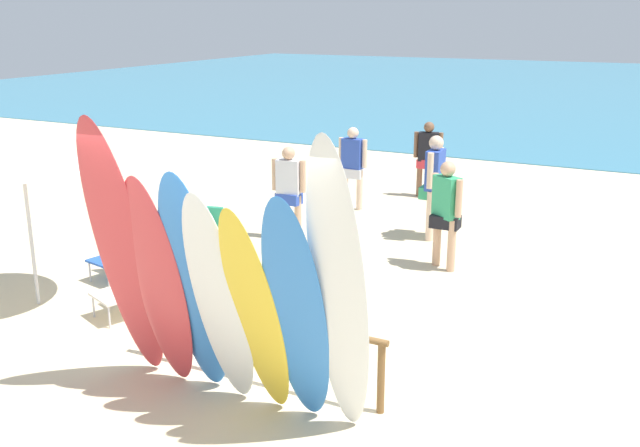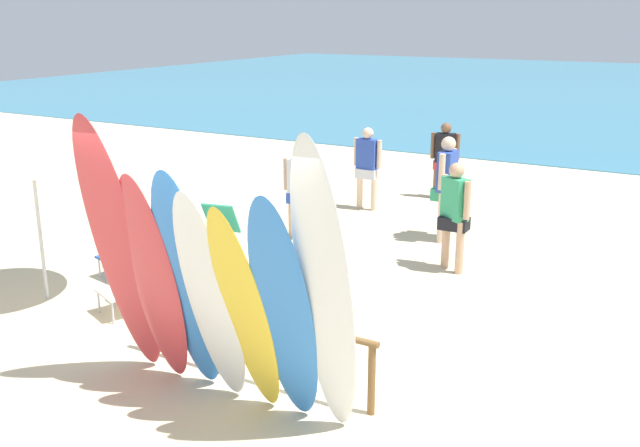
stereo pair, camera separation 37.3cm
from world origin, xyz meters
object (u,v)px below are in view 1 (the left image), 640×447
at_px(beachgoer_midbeach, 428,154).
at_px(beachgoer_photographing, 289,186).
at_px(surfboard_red_0, 123,254).
at_px(surfboard_blue_2, 194,286).
at_px(surfboard_red_1, 159,284).
at_px(beachgoer_strolling, 435,180).
at_px(surfboard_yellow_4, 256,315).
at_px(surfboard_rack, 260,330).
at_px(beachgoer_near_rack, 446,208).
at_px(surfboard_white_3, 219,302).
at_px(beach_chair_striped, 120,248).
at_px(beach_umbrella, 21,156).
at_px(beach_chair_blue, 128,281).
at_px(surfboard_blue_5, 297,315).
at_px(beach_chair_red, 207,231).
at_px(surfboard_white_6, 339,295).
at_px(beachgoer_by_water, 353,162).

bearing_deg(beachgoer_midbeach, beachgoer_photographing, 60.72).
relative_size(surfboard_red_0, surfboard_blue_2, 1.21).
relative_size(surfboard_red_1, beachgoer_strolling, 1.33).
bearing_deg(surfboard_red_1, surfboard_yellow_4, -1.95).
bearing_deg(surfboard_red_1, surfboard_blue_2, 7.07).
distance_m(surfboard_rack, beachgoer_near_rack, 4.04).
distance_m(surfboard_white_3, beachgoer_near_rack, 4.62).
xyz_separation_m(surfboard_white_3, surfboard_yellow_4, (0.39, -0.03, -0.04)).
relative_size(surfboard_white_3, beach_chair_striped, 2.65).
xyz_separation_m(surfboard_yellow_4, beachgoer_strolling, (-0.33, 5.91, -0.07)).
xyz_separation_m(beachgoer_strolling, beach_umbrella, (-3.53, -4.83, 0.91)).
bearing_deg(beachgoer_strolling, surfboard_white_3, 177.99).
xyz_separation_m(surfboard_white_3, beach_chair_blue, (-2.22, 1.29, -0.63)).
height_order(surfboard_blue_5, beach_umbrella, surfboard_blue_5).
distance_m(surfboard_rack, beach_chair_red, 3.86).
height_order(surfboard_yellow_4, surfboard_white_6, surfboard_white_6).
bearing_deg(beachgoer_by_water, surfboard_white_3, 109.10).
distance_m(surfboard_rack, surfboard_blue_2, 0.84).
distance_m(surfboard_white_3, beachgoer_photographing, 5.21).
bearing_deg(surfboard_white_6, beachgoer_by_water, 109.64).
xyz_separation_m(surfboard_blue_2, beach_chair_blue, (-1.89, 1.20, -0.69)).
height_order(beachgoer_photographing, beachgoer_near_rack, beachgoer_near_rack).
height_order(surfboard_red_0, surfboard_white_3, surfboard_red_0).
distance_m(beachgoer_strolling, beachgoer_by_water, 2.17).
relative_size(surfboard_red_0, beachgoer_by_water, 1.83).
bearing_deg(surfboard_rack, beachgoer_by_water, 106.41).
relative_size(surfboard_red_1, beachgoer_midbeach, 1.49).
xyz_separation_m(surfboard_red_0, beach_chair_blue, (-1.16, 1.29, -0.91)).
bearing_deg(beach_umbrella, beachgoer_midbeach, 70.72).
bearing_deg(surfboard_blue_5, beachgoer_photographing, 114.30).
bearing_deg(surfboard_blue_2, beach_chair_blue, 143.72).
relative_size(surfboard_red_0, beachgoer_midbeach, 1.87).
xyz_separation_m(beach_chair_blue, beach_umbrella, (-1.25, -0.24, 1.44)).
bearing_deg(beach_chair_red, surfboard_rack, -58.51).
distance_m(beachgoer_photographing, beachgoer_by_water, 2.14).
relative_size(beachgoer_near_rack, beach_chair_striped, 1.87).
xyz_separation_m(surfboard_blue_5, beach_chair_red, (-3.37, 3.46, -0.68)).
distance_m(surfboard_red_1, beachgoer_strolling, 5.87).
xyz_separation_m(surfboard_white_3, beachgoer_near_rack, (0.65, 4.57, -0.17)).
relative_size(beachgoer_photographing, beach_chair_blue, 1.79).
bearing_deg(beach_chair_striped, surfboard_blue_5, -17.66).
height_order(surfboard_yellow_4, beachgoer_photographing, surfboard_yellow_4).
distance_m(surfboard_red_0, beachgoer_by_water, 7.00).
distance_m(surfboard_blue_2, beachgoer_midbeach, 8.36).
xyz_separation_m(surfboard_white_3, beachgoer_strolling, (0.06, 5.88, -0.10)).
bearing_deg(surfboard_red_0, beach_chair_blue, 126.28).
height_order(beachgoer_strolling, beach_chair_striped, beachgoer_strolling).
bearing_deg(surfboard_white_3, surfboard_blue_2, 167.58).
relative_size(surfboard_blue_5, beach_umbrella, 1.13).
height_order(surfboard_blue_2, beach_chair_red, surfboard_blue_2).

